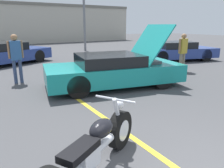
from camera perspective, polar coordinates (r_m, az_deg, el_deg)
name	(u,v)px	position (r m, az deg, el deg)	size (l,w,h in m)	color
parking_stripe_middle	(122,130)	(4.55, 2.63, -11.96)	(0.12, 5.81, 0.01)	yellow
motorcycle	(91,152)	(3.15, -5.47, -17.20)	(2.19, 1.35, 0.97)	black
show_car_hood_open	(114,70)	(7.53, 0.65, 3.72)	(4.88, 2.85, 2.09)	teal
parked_car_right_row	(177,51)	(13.66, 16.56, 8.22)	(4.88, 2.97, 1.12)	navy
parked_car_mid_row	(6,54)	(13.11, -25.94, 7.14)	(4.91, 3.57, 1.17)	navy
spectator_by_show_car	(183,49)	(10.43, 18.04, 8.63)	(0.52, 0.22, 1.70)	gray
spectator_midground	(16,54)	(8.58, -23.81, 7.09)	(0.52, 0.23, 1.76)	#38476B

